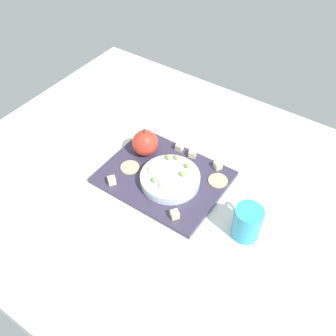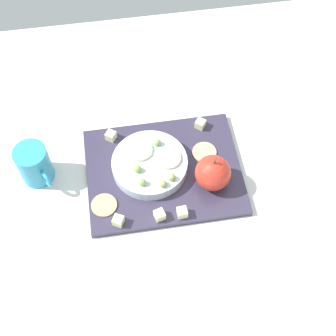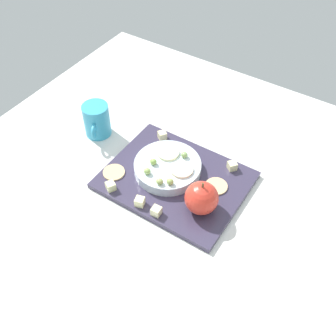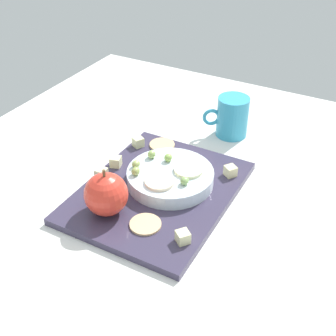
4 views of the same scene
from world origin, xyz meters
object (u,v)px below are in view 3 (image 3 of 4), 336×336
at_px(cheese_cube_1, 140,202).
at_px(grape_4, 147,171).
at_px(cheese_cube_2, 232,166).
at_px(serving_dish, 167,168).
at_px(apple_whole, 201,198).
at_px(cup, 97,120).
at_px(grape_3, 170,182).
at_px(grape_2, 153,162).
at_px(cheese_cube_0, 162,135).
at_px(cracker_1, 114,172).
at_px(cheese_cube_3, 155,210).
at_px(grape_1, 184,155).
at_px(grape_0, 160,182).
at_px(cheese_cube_4, 111,186).
at_px(platter, 175,180).
at_px(apple_slice_0, 168,153).
at_px(cracker_0, 216,186).
at_px(apple_slice_1, 182,170).

bearing_deg(cheese_cube_1, grape_4, -69.14).
relative_size(cheese_cube_1, cheese_cube_2, 1.00).
height_order(serving_dish, cheese_cube_2, serving_dish).
bearing_deg(apple_whole, cup, -12.59).
bearing_deg(cup, apple_whole, 167.41).
bearing_deg(serving_dish, grape_3, 129.80).
bearing_deg(cheese_cube_2, grape_2, 35.47).
xyz_separation_m(cheese_cube_0, cracker_1, (0.03, 0.17, -0.01)).
bearing_deg(cheese_cube_3, cheese_cube_2, -110.87).
bearing_deg(grape_1, grape_0, 88.26).
bearing_deg(cup, cheese_cube_4, 137.62).
bearing_deg(platter, cheese_cube_0, -44.08).
bearing_deg(cracker_1, cheese_cube_3, 163.45).
relative_size(cheese_cube_4, apple_slice_0, 0.37).
xyz_separation_m(grape_4, cup, (0.22, -0.08, -0.00)).
distance_m(cheese_cube_2, grape_2, 0.19).
bearing_deg(cheese_cube_0, grape_4, 110.33).
bearing_deg(grape_3, cracker_0, -140.19).
bearing_deg(cheese_cube_3, cracker_0, -118.56).
relative_size(cheese_cube_1, cup, 0.21).
bearing_deg(grape_1, apple_slice_1, 113.02).
bearing_deg(grape_2, cheese_cube_1, 107.30).
bearing_deg(cracker_1, platter, -153.66).
bearing_deg(serving_dish, apple_slice_1, -177.30).
height_order(grape_0, grape_4, grape_4).
bearing_deg(cheese_cube_1, cheese_cube_3, 177.92).
relative_size(cheese_cube_0, cracker_0, 0.38).
distance_m(serving_dish, grape_4, 0.06).
relative_size(cheese_cube_2, cracker_1, 0.38).
xyz_separation_m(grape_2, apple_slice_0, (-0.01, -0.05, -0.00)).
xyz_separation_m(cheese_cube_0, cheese_cube_2, (-0.20, -0.00, 0.00)).
xyz_separation_m(grape_3, apple_slice_1, (-0.00, -0.05, -0.00)).
distance_m(platter, grape_1, 0.07).
height_order(grape_3, cup, cup).
distance_m(apple_whole, grape_3, 0.09).
xyz_separation_m(platter, cup, (0.27, -0.04, 0.04)).
distance_m(cheese_cube_1, apple_slice_1, 0.13).
bearing_deg(cracker_0, grape_3, 39.81).
xyz_separation_m(grape_1, grape_4, (0.04, 0.09, 0.00)).
relative_size(serving_dish, cheese_cube_0, 8.09).
relative_size(platter, grape_3, 19.64).
bearing_deg(apple_slice_1, cup, -5.44).
height_order(cheese_cube_0, grape_0, grape_0).
height_order(cheese_cube_3, cup, cup).
xyz_separation_m(serving_dish, grape_1, (-0.02, -0.04, 0.02)).
bearing_deg(cheese_cube_4, grape_3, -149.82).
relative_size(cracker_0, grape_0, 3.17).
bearing_deg(cheese_cube_1, grape_1, -96.63).
relative_size(platter, grape_2, 19.64).
distance_m(cheese_cube_0, cheese_cube_4, 0.21).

